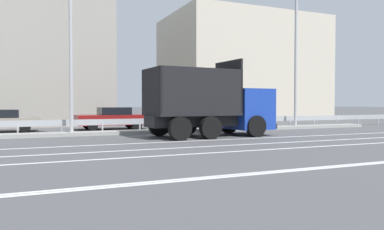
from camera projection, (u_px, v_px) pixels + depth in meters
ground_plane at (174, 135)px, 18.97m from camera, size 320.00×320.00×0.00m
lane_strip_0 at (227, 139)px, 16.80m from camera, size 52.55×0.16×0.01m
lane_strip_1 at (252, 144)px, 14.87m from camera, size 52.55×0.16×0.01m
lane_strip_2 at (278, 149)px, 13.31m from camera, size 52.55×0.16×0.01m
lane_strip_3 at (365, 164)px, 9.88m from camera, size 52.55×0.16×0.01m
lane_strip_4 at (360, 164)px, 10.01m from camera, size 52.55×0.16×0.01m
median_island at (162, 131)px, 20.70m from camera, size 28.90×1.10×0.18m
median_guardrail at (157, 122)px, 21.43m from camera, size 52.55×0.09×0.78m
dump_truck at (222, 110)px, 18.75m from camera, size 6.48×3.08×3.77m
median_road_sign at (271, 108)px, 23.56m from camera, size 0.68×0.16×2.55m
street_lamp_1 at (71, 44)px, 18.49m from camera, size 0.71×1.97×8.27m
street_lamp_2 at (297, 47)px, 24.17m from camera, size 0.72×2.02×9.63m
parked_car_3 at (112, 118)px, 23.51m from camera, size 4.45×2.09×1.39m
parked_car_4 at (209, 116)px, 25.63m from camera, size 4.76×1.88×1.53m
background_building_1 at (242, 69)px, 40.71m from camera, size 15.80×11.10×10.79m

